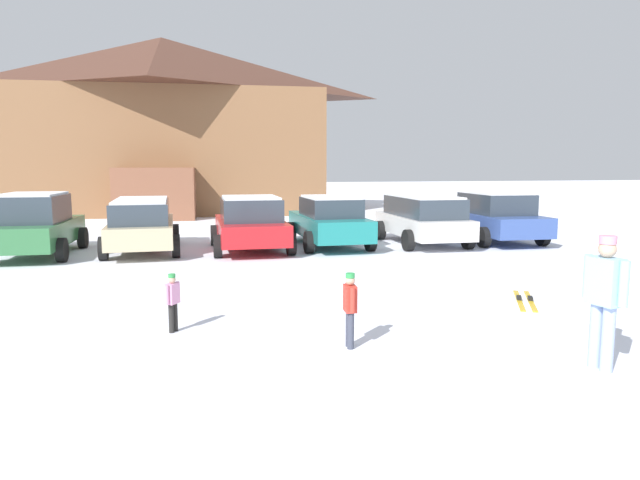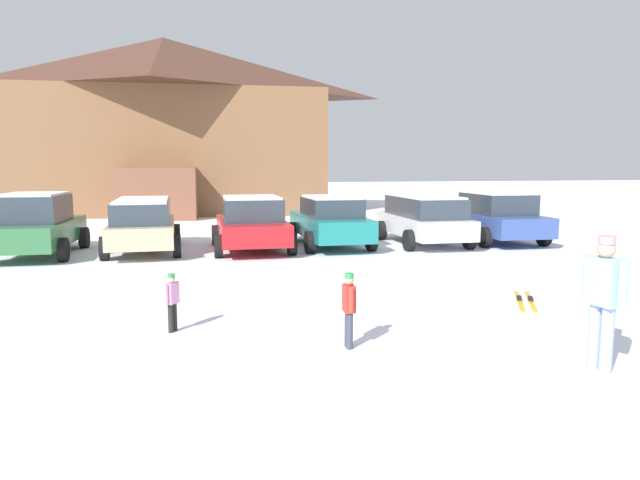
{
  "view_description": "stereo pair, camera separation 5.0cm",
  "coord_description": "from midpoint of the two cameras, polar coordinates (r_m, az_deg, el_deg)",
  "views": [
    {
      "loc": [
        -2.87,
        -3.76,
        2.5
      ],
      "look_at": [
        -0.45,
        7.03,
        1.05
      ],
      "focal_mm": 32.0,
      "sensor_mm": 36.0,
      "label": 1
    },
    {
      "loc": [
        -2.82,
        -3.77,
        2.5
      ],
      "look_at": [
        -0.45,
        7.03,
        1.05
      ],
      "focal_mm": 32.0,
      "sensor_mm": 36.0,
      "label": 2
    }
  ],
  "objects": [
    {
      "name": "parked_red_sedan",
      "position": [
        16.95,
        -7.06,
        1.7
      ],
      "size": [
        2.26,
        4.14,
        1.61
      ],
      "color": "red",
      "rests_on": "ground"
    },
    {
      "name": "skier_adult_in_blue_parka",
      "position": [
        7.76,
        26.4,
        -4.93
      ],
      "size": [
        0.31,
        0.61,
        1.67
      ],
      "color": "#95A9D3",
      "rests_on": "ground"
    },
    {
      "name": "parked_green_coupe",
      "position": [
        17.62,
        -26.66,
        1.36
      ],
      "size": [
        2.19,
        4.18,
        1.76
      ],
      "color": "#306A3C",
      "rests_on": "ground"
    },
    {
      "name": "parked_beige_suv",
      "position": [
        17.39,
        -17.45,
        1.65
      ],
      "size": [
        2.19,
        4.67,
        1.54
      ],
      "color": "tan",
      "rests_on": "ground"
    },
    {
      "name": "parked_blue_hatchback",
      "position": [
        19.75,
        16.84,
        2.3
      ],
      "size": [
        2.31,
        4.65,
        1.65
      ],
      "color": "#354F93",
      "rests_on": "ground"
    },
    {
      "name": "pair_of_skis",
      "position": [
        11.3,
        19.67,
        -5.67
      ],
      "size": [
        1.01,
        1.61,
        0.08
      ],
      "color": "gold",
      "rests_on": "ground"
    },
    {
      "name": "ski_lodge",
      "position": [
        32.84,
        -15.39,
        11.09
      ],
      "size": [
        17.48,
        11.72,
        9.32
      ],
      "color": "brown",
      "rests_on": "ground"
    },
    {
      "name": "parked_teal_hatchback",
      "position": [
        17.73,
        0.82,
        1.96
      ],
      "size": [
        2.12,
        4.44,
        1.57
      ],
      "color": "#1C7B78",
      "rests_on": "ground"
    },
    {
      "name": "skier_child_in_pink_snowsuit",
      "position": [
        8.91,
        -14.68,
        -5.75
      ],
      "size": [
        0.22,
        0.29,
        0.89
      ],
      "color": "black",
      "rests_on": "ground"
    },
    {
      "name": "parked_white_suv",
      "position": [
        18.42,
        10.13,
        2.22
      ],
      "size": [
        2.17,
        4.34,
        1.57
      ],
      "color": "silver",
      "rests_on": "ground"
    },
    {
      "name": "ground",
      "position": [
        5.34,
        23.05,
        -21.11
      ],
      "size": [
        160.0,
        160.0,
        0.0
      ],
      "primitive_type": "plane",
      "color": "white"
    },
    {
      "name": "skier_child_in_red_jacket",
      "position": [
        7.88,
        2.84,
        -6.59
      ],
      "size": [
        0.17,
        0.39,
        1.05
      ],
      "color": "#3A3E4E",
      "rests_on": "ground"
    }
  ]
}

